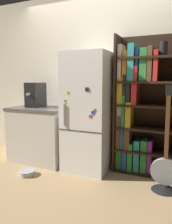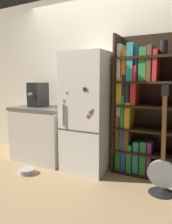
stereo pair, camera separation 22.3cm
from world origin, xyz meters
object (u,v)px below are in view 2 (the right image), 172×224
at_px(refrigerator, 89,112).
at_px(guitar, 162,179).
at_px(bookshelf, 139,109).
at_px(espresso_machine, 38,95).
at_px(pet_bowl, 27,171).

xyz_separation_m(refrigerator, guitar, (1.08, -0.26, -0.65)).
height_order(refrigerator, bookshelf, bookshelf).
relative_size(espresso_machine, guitar, 0.31).
xyz_separation_m(refrigerator, bookshelf, (0.67, 0.18, 0.07)).
bearing_deg(refrigerator, bookshelf, 14.85).
bearing_deg(pet_bowl, refrigerator, 40.41).
relative_size(bookshelf, guitar, 1.53).
distance_m(refrigerator, guitar, 1.29).
xyz_separation_m(guitar, pet_bowl, (-1.75, -0.31, -0.14)).
xyz_separation_m(refrigerator, pet_bowl, (-0.67, -0.57, -0.79)).
relative_size(refrigerator, guitar, 1.35).
bearing_deg(guitar, refrigerator, 166.24).
bearing_deg(pet_bowl, bookshelf, 29.20).
bearing_deg(pet_bowl, espresso_machine, 113.37).
height_order(guitar, pet_bowl, guitar).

